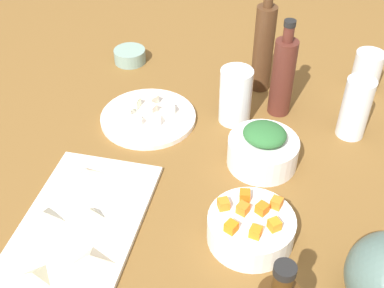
% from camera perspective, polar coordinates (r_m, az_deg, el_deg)
% --- Properties ---
extents(tabletop, '(1.90, 1.90, 0.03)m').
position_cam_1_polar(tabletop, '(1.02, 0.00, -2.77)').
color(tabletop, brown).
rests_on(tabletop, ground).
extents(cutting_board, '(0.35, 0.21, 0.01)m').
position_cam_1_polar(cutting_board, '(0.92, -12.60, -9.05)').
color(cutting_board, silver).
rests_on(cutting_board, tabletop).
extents(plate_tofu, '(0.21, 0.21, 0.01)m').
position_cam_1_polar(plate_tofu, '(1.12, -4.98, 3.00)').
color(plate_tofu, white).
rests_on(plate_tofu, tabletop).
extents(bowl_greens, '(0.14, 0.14, 0.06)m').
position_cam_1_polar(bowl_greens, '(1.01, 8.02, -0.90)').
color(bowl_greens, white).
rests_on(bowl_greens, tabletop).
extents(bowl_carrots, '(0.15, 0.15, 0.05)m').
position_cam_1_polar(bowl_carrots, '(0.87, 6.69, -9.50)').
color(bowl_carrots, white).
rests_on(bowl_carrots, tabletop).
extents(bowl_small_side, '(0.08, 0.08, 0.03)m').
position_cam_1_polar(bowl_small_side, '(1.33, -7.07, 9.91)').
color(bowl_small_side, gray).
rests_on(bowl_small_side, tabletop).
extents(bottle_0, '(0.05, 0.05, 0.22)m').
position_cam_1_polar(bottle_0, '(1.11, 10.27, 7.66)').
color(bottle_0, '#53251D').
rests_on(bottle_0, tabletop).
extents(bottle_1, '(0.05, 0.05, 0.25)m').
position_cam_1_polar(bottle_1, '(1.18, 8.11, 10.81)').
color(bottle_1, '#4D2F1A').
rests_on(bottle_1, tabletop).
extents(drinking_glass_0, '(0.07, 0.07, 0.13)m').
position_cam_1_polar(drinking_glass_0, '(1.09, 4.96, 5.46)').
color(drinking_glass_0, white).
rests_on(drinking_glass_0, tabletop).
extents(drinking_glass_1, '(0.07, 0.07, 0.10)m').
position_cam_1_polar(drinking_glass_1, '(1.27, 19.22, 7.80)').
color(drinking_glass_1, white).
rests_on(drinking_glass_1, tabletop).
extents(drinking_glass_2, '(0.06, 0.06, 0.14)m').
position_cam_1_polar(drinking_glass_2, '(1.10, 18.08, 3.89)').
color(drinking_glass_2, white).
rests_on(drinking_glass_2, tabletop).
extents(carrot_cube_0, '(0.02, 0.02, 0.02)m').
position_cam_1_polar(carrot_cube_0, '(0.87, 6.02, -5.83)').
color(carrot_cube_0, orange).
rests_on(carrot_cube_0, bowl_carrots).
extents(carrot_cube_1, '(0.03, 0.03, 0.02)m').
position_cam_1_polar(carrot_cube_1, '(0.84, 9.34, -9.03)').
color(carrot_cube_1, orange).
rests_on(carrot_cube_1, bowl_carrots).
extents(carrot_cube_2, '(0.02, 0.02, 0.02)m').
position_cam_1_polar(carrot_cube_2, '(0.86, 3.59, -6.82)').
color(carrot_cube_2, orange).
rests_on(carrot_cube_2, bowl_carrots).
extents(carrot_cube_3, '(0.02, 0.02, 0.02)m').
position_cam_1_polar(carrot_cube_3, '(0.87, 9.58, -6.61)').
color(carrot_cube_3, orange).
rests_on(carrot_cube_3, bowl_carrots).
extents(carrot_cube_4, '(0.02, 0.02, 0.02)m').
position_cam_1_polar(carrot_cube_4, '(0.82, 4.47, -9.37)').
color(carrot_cube_4, orange).
rests_on(carrot_cube_4, bowl_carrots).
extents(carrot_cube_5, '(0.02, 0.02, 0.02)m').
position_cam_1_polar(carrot_cube_5, '(0.82, 7.23, -9.88)').
color(carrot_cube_5, orange).
rests_on(carrot_cube_5, bowl_carrots).
extents(carrot_cube_6, '(0.02, 0.02, 0.02)m').
position_cam_1_polar(carrot_cube_6, '(0.85, 5.80, -7.30)').
color(carrot_cube_6, orange).
rests_on(carrot_cube_6, bowl_carrots).
extents(carrot_cube_7, '(0.02, 0.02, 0.02)m').
position_cam_1_polar(carrot_cube_7, '(0.86, 7.96, -7.27)').
color(carrot_cube_7, orange).
rests_on(carrot_cube_7, bowl_carrots).
extents(chopped_greens_mound, '(0.09, 0.10, 0.03)m').
position_cam_1_polar(chopped_greens_mound, '(0.98, 8.26, 1.12)').
color(chopped_greens_mound, '#2C6631').
rests_on(chopped_greens_mound, bowl_greens).
extents(tofu_cube_0, '(0.03, 0.03, 0.02)m').
position_cam_1_polar(tofu_cube_0, '(1.12, -4.69, 3.98)').
color(tofu_cube_0, '#F4DECB').
rests_on(tofu_cube_0, plate_tofu).
extents(tofu_cube_1, '(0.03, 0.03, 0.02)m').
position_cam_1_polar(tofu_cube_1, '(1.09, -4.30, 2.71)').
color(tofu_cube_1, white).
rests_on(tofu_cube_1, plate_tofu).
extents(tofu_cube_2, '(0.03, 0.03, 0.02)m').
position_cam_1_polar(tofu_cube_2, '(1.11, -7.45, 3.47)').
color(tofu_cube_2, white).
rests_on(tofu_cube_2, plate_tofu).
extents(tofu_cube_3, '(0.02, 0.02, 0.02)m').
position_cam_1_polar(tofu_cube_3, '(1.14, -6.55, 4.66)').
color(tofu_cube_3, white).
rests_on(tofu_cube_3, plate_tofu).
extents(tofu_cube_4, '(0.03, 0.03, 0.02)m').
position_cam_1_polar(tofu_cube_4, '(1.12, -2.65, 4.01)').
color(tofu_cube_4, white).
rests_on(tofu_cube_4, plate_tofu).
extents(tofu_cube_5, '(0.03, 0.03, 0.02)m').
position_cam_1_polar(tofu_cube_5, '(1.15, -4.56, 5.07)').
color(tofu_cube_5, '#EBE6CB').
rests_on(tofu_cube_5, plate_tofu).
extents(tofu_cube_6, '(0.03, 0.03, 0.02)m').
position_cam_1_polar(tofu_cube_6, '(1.09, -6.46, 2.60)').
color(tofu_cube_6, white).
rests_on(tofu_cube_6, plate_tofu).
extents(dumpling_0, '(0.06, 0.06, 0.02)m').
position_cam_1_polar(dumpling_0, '(0.98, -11.75, -3.28)').
color(dumpling_0, beige).
rests_on(dumpling_0, cutting_board).
extents(dumpling_1, '(0.05, 0.05, 0.02)m').
position_cam_1_polar(dumpling_1, '(0.85, -17.61, -14.18)').
color(dumpling_1, beige).
rests_on(dumpling_1, cutting_board).
extents(dumpling_2, '(0.07, 0.07, 0.03)m').
position_cam_1_polar(dumpling_2, '(0.84, -11.44, -12.83)').
color(dumpling_2, beige).
rests_on(dumpling_2, cutting_board).
extents(dumpling_3, '(0.05, 0.05, 0.03)m').
position_cam_1_polar(dumpling_3, '(0.90, -11.46, -7.81)').
color(dumpling_3, beige).
rests_on(dumpling_3, cutting_board).
extents(dumpling_4, '(0.07, 0.07, 0.03)m').
position_cam_1_polar(dumpling_4, '(0.92, -16.44, -8.01)').
color(dumpling_4, beige).
rests_on(dumpling_4, cutting_board).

